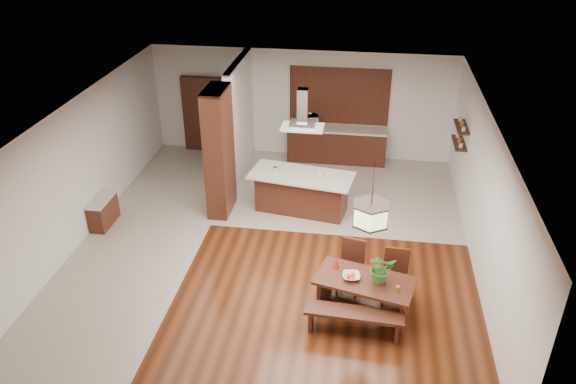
% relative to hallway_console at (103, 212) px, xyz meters
% --- Properties ---
extents(room_shell, '(9.00, 9.04, 2.92)m').
position_rel_hallway_console_xyz_m(room_shell, '(3.81, -0.20, 1.75)').
color(room_shell, '#38180A').
rests_on(room_shell, ground).
extents(tile_hallway, '(2.50, 9.00, 0.01)m').
position_rel_hallway_console_xyz_m(tile_hallway, '(1.06, -0.20, -0.31)').
color(tile_hallway, '#B6AA97').
rests_on(tile_hallway, ground).
extents(tile_kitchen, '(5.50, 4.00, 0.01)m').
position_rel_hallway_console_xyz_m(tile_kitchen, '(5.06, 2.30, -0.31)').
color(tile_kitchen, '#B6AA97').
rests_on(tile_kitchen, ground).
extents(soffit_band, '(8.00, 9.00, 0.02)m').
position_rel_hallway_console_xyz_m(soffit_band, '(3.81, -0.20, 2.57)').
color(soffit_band, '#35180D').
rests_on(soffit_band, room_shell).
extents(partition_pier, '(0.45, 1.00, 2.90)m').
position_rel_hallway_console_xyz_m(partition_pier, '(2.41, 1.00, 1.14)').
color(partition_pier, black).
rests_on(partition_pier, ground).
extents(partition_stub, '(0.18, 2.40, 2.90)m').
position_rel_hallway_console_xyz_m(partition_stub, '(2.41, 3.10, 1.14)').
color(partition_stub, silver).
rests_on(partition_stub, ground).
extents(hallway_console, '(0.37, 0.88, 0.63)m').
position_rel_hallway_console_xyz_m(hallway_console, '(0.00, 0.00, 0.00)').
color(hallway_console, black).
rests_on(hallway_console, ground).
extents(hallway_doorway, '(1.10, 0.20, 2.10)m').
position_rel_hallway_console_xyz_m(hallway_doorway, '(1.11, 4.20, 0.74)').
color(hallway_doorway, black).
rests_on(hallway_doorway, ground).
extents(rear_counter, '(2.60, 0.62, 0.95)m').
position_rel_hallway_console_xyz_m(rear_counter, '(4.81, 4.00, 0.16)').
color(rear_counter, black).
rests_on(rear_counter, ground).
extents(kitchen_window, '(2.60, 0.08, 1.50)m').
position_rel_hallway_console_xyz_m(kitchen_window, '(4.81, 4.26, 1.44)').
color(kitchen_window, olive).
rests_on(kitchen_window, room_shell).
extents(shelf_lower, '(0.26, 0.90, 0.04)m').
position_rel_hallway_console_xyz_m(shelf_lower, '(7.68, 2.40, 1.08)').
color(shelf_lower, black).
rests_on(shelf_lower, room_shell).
extents(shelf_upper, '(0.26, 0.90, 0.04)m').
position_rel_hallway_console_xyz_m(shelf_upper, '(7.68, 2.40, 1.49)').
color(shelf_upper, black).
rests_on(shelf_upper, room_shell).
extents(dining_table, '(1.81, 1.21, 0.69)m').
position_rel_hallway_console_xyz_m(dining_table, '(5.71, -2.06, 0.19)').
color(dining_table, black).
rests_on(dining_table, ground).
extents(dining_bench, '(1.64, 0.44, 0.46)m').
position_rel_hallway_console_xyz_m(dining_bench, '(5.57, -2.64, -0.09)').
color(dining_bench, black).
rests_on(dining_bench, ground).
extents(dining_chair_left, '(0.52, 0.52, 0.98)m').
position_rel_hallway_console_xyz_m(dining_chair_left, '(5.44, -1.47, 0.18)').
color(dining_chair_left, black).
rests_on(dining_chair_left, ground).
extents(dining_chair_right, '(0.46, 0.46, 0.99)m').
position_rel_hallway_console_xyz_m(dining_chair_right, '(6.24, -1.67, 0.18)').
color(dining_chair_right, black).
rests_on(dining_chair_right, ground).
extents(pendant_lantern, '(0.64, 0.64, 1.31)m').
position_rel_hallway_console_xyz_m(pendant_lantern, '(5.71, -2.06, 1.93)').
color(pendant_lantern, beige).
rests_on(pendant_lantern, room_shell).
extents(foliage_plant, '(0.58, 0.55, 0.51)m').
position_rel_hallway_console_xyz_m(foliage_plant, '(5.96, -2.07, 0.63)').
color(foliage_plant, '#346A23').
rests_on(foliage_plant, dining_table).
extents(fruit_bowl, '(0.33, 0.33, 0.07)m').
position_rel_hallway_console_xyz_m(fruit_bowl, '(5.47, -2.06, 0.41)').
color(fruit_bowl, beige).
rests_on(fruit_bowl, dining_table).
extents(napkin_cone, '(0.17, 0.17, 0.20)m').
position_rel_hallway_console_xyz_m(napkin_cone, '(5.19, -1.79, 0.48)').
color(napkin_cone, '#B81F0D').
rests_on(napkin_cone, dining_table).
extents(gold_ornament, '(0.08, 0.08, 0.10)m').
position_rel_hallway_console_xyz_m(gold_ornament, '(6.25, -2.29, 0.42)').
color(gold_ornament, gold).
rests_on(gold_ornament, dining_table).
extents(kitchen_island, '(2.42, 1.35, 0.95)m').
position_rel_hallway_console_xyz_m(kitchen_island, '(4.21, 1.23, 0.17)').
color(kitchen_island, black).
rests_on(kitchen_island, ground).
extents(range_hood, '(0.90, 0.55, 0.87)m').
position_rel_hallway_console_xyz_m(range_hood, '(4.21, 1.23, 2.15)').
color(range_hood, silver).
rests_on(range_hood, room_shell).
extents(island_cup, '(0.14, 0.14, 0.09)m').
position_rel_hallway_console_xyz_m(island_cup, '(4.62, 1.13, 0.68)').
color(island_cup, silver).
rests_on(island_cup, kitchen_island).
extents(microwave, '(0.63, 0.50, 0.31)m').
position_rel_hallway_console_xyz_m(microwave, '(4.01, 4.00, 0.79)').
color(microwave, silver).
rests_on(microwave, rear_counter).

